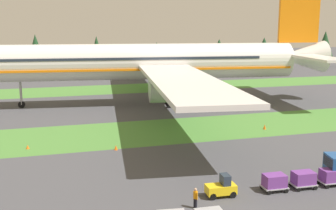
{
  "coord_description": "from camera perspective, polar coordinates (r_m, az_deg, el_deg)",
  "views": [
    {
      "loc": [
        -14.41,
        -25.28,
        14.85
      ],
      "look_at": [
        0.95,
        27.97,
        4.0
      ],
      "focal_mm": 44.96,
      "sensor_mm": 36.0,
      "label": 1
    }
  ],
  "objects": [
    {
      "name": "cargo_dolly_lead",
      "position": [
        39.39,
        14.23,
        -9.99
      ],
      "size": [
        2.26,
        1.59,
        1.55
      ],
      "rotation": [
        0.0,
        0.0,
        1.53
      ],
      "color": "#A3A3A8",
      "rests_on": "ground"
    },
    {
      "name": "baggage_tug",
      "position": [
        37.43,
        7.28,
        -11.04
      ],
      "size": [
        2.65,
        1.4,
        1.97
      ],
      "rotation": [
        0.0,
        0.0,
        1.53
      ],
      "color": "yellow",
      "rests_on": "ground"
    },
    {
      "name": "ground_crew_marshaller",
      "position": [
        34.96,
        3.74,
        -12.38
      ],
      "size": [
        0.36,
        0.54,
        1.74
      ],
      "rotation": [
        0.0,
        0.0,
        1.83
      ],
      "color": "black",
      "rests_on": "ground"
    },
    {
      "name": "cargo_dolly_third",
      "position": [
        42.32,
        21.28,
        -8.93
      ],
      "size": [
        2.26,
        1.59,
        1.55
      ],
      "rotation": [
        0.0,
        0.0,
        1.53
      ],
      "color": "#A3A3A8",
      "rests_on": "ground"
    },
    {
      "name": "taxiway_marker_1",
      "position": [
        50.55,
        -7.08,
        -5.75
      ],
      "size": [
        0.44,
        0.44,
        0.59
      ],
      "primitive_type": "cone",
      "color": "orange",
      "rests_on": "ground"
    },
    {
      "name": "distant_tree_line",
      "position": [
        127.12,
        -5.68,
        7.4
      ],
      "size": [
        191.73,
        10.73,
        12.18
      ],
      "color": "#4C3823",
      "rests_on": "ground"
    },
    {
      "name": "grass_strip_far",
      "position": [
        96.74,
        -7.33,
        2.16
      ],
      "size": [
        320.0,
        13.75,
        0.01
      ],
      "primitive_type": "cube",
      "color": "#4C8438",
      "rests_on": "ground"
    },
    {
      "name": "airliner",
      "position": [
        77.16,
        -1.83,
        5.93
      ],
      "size": [
        65.98,
        81.35,
        22.15
      ],
      "rotation": [
        0.0,
        0.0,
        1.45
      ],
      "color": "silver",
      "rests_on": "ground"
    },
    {
      "name": "taxiway_marker_0",
      "position": [
        61.27,
        12.97,
        -2.9
      ],
      "size": [
        0.44,
        0.44,
        0.69
      ],
      "primitive_type": "cone",
      "color": "orange",
      "rests_on": "ground"
    },
    {
      "name": "cargo_dolly_second",
      "position": [
        40.78,
        17.89,
        -9.46
      ],
      "size": [
        2.26,
        1.59,
        1.55
      ],
      "rotation": [
        0.0,
        0.0,
        1.53
      ],
      "color": "#A3A3A8",
      "rests_on": "ground"
    },
    {
      "name": "grass_strip_near",
      "position": [
        58.77,
        -1.36,
        -3.56
      ],
      "size": [
        320.0,
        13.75,
        0.01
      ],
      "primitive_type": "cube",
      "color": "#4C8438",
      "rests_on": "ground"
    },
    {
      "name": "taxiway_marker_2",
      "position": [
        53.35,
        -18.49,
        -5.41
      ],
      "size": [
        0.44,
        0.44,
        0.47
      ],
      "primitive_type": "cone",
      "color": "orange",
      "rests_on": "ground"
    }
  ]
}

